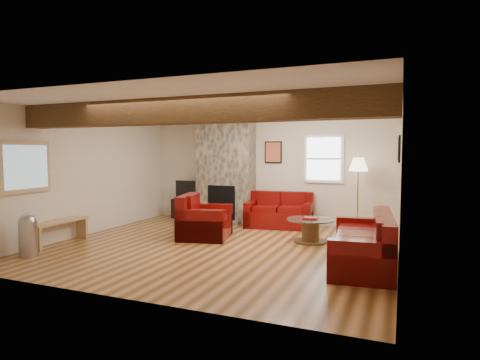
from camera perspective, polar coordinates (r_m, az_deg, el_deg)
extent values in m
plane|color=#573717|center=(7.33, -2.89, -9.44)|extent=(8.00, 8.00, 0.00)
plane|color=white|center=(7.18, -2.96, 10.37)|extent=(8.00, 8.00, 0.00)
plane|color=beige|center=(9.70, 3.95, 1.31)|extent=(8.00, 0.00, 8.00)
plane|color=beige|center=(4.80, -16.93, -1.59)|extent=(8.00, 0.00, 8.00)
plane|color=beige|center=(8.84, -20.85, 0.80)|extent=(0.00, 7.50, 7.50)
plane|color=beige|center=(6.48, 21.89, -0.30)|extent=(0.00, 7.50, 7.50)
cube|color=#321E0F|center=(6.05, -8.04, 9.71)|extent=(6.00, 0.36, 0.38)
cube|color=#39342C|center=(9.83, -2.06, 1.35)|extent=(1.40, 0.50, 2.50)
cube|color=black|center=(9.67, -2.65, -3.45)|extent=(0.70, 0.06, 0.90)
cube|color=#39342C|center=(9.69, -2.77, -5.89)|extent=(1.00, 0.25, 0.08)
cylinder|color=#432C15|center=(7.77, 9.98, -8.57)|extent=(0.61, 0.61, 0.04)
cylinder|color=#432C15|center=(7.74, 9.99, -7.25)|extent=(0.32, 0.32, 0.41)
cylinder|color=silver|center=(7.69, 10.01, -5.54)|extent=(0.91, 0.91, 0.02)
cube|color=maroon|center=(7.69, 10.02, -5.35)|extent=(0.25, 0.18, 0.03)
cube|color=black|center=(10.38, -6.85, -4.07)|extent=(1.01, 0.40, 0.50)
imported|color=black|center=(10.32, -6.88, -1.38)|extent=(0.82, 0.11, 0.47)
cylinder|color=tan|center=(8.99, 16.31, -6.99)|extent=(0.28, 0.28, 0.03)
cylinder|color=tan|center=(8.88, 16.40, -2.58)|extent=(0.03, 0.03, 1.42)
cone|color=beige|center=(8.83, 16.50, 2.15)|extent=(0.41, 0.41, 0.28)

